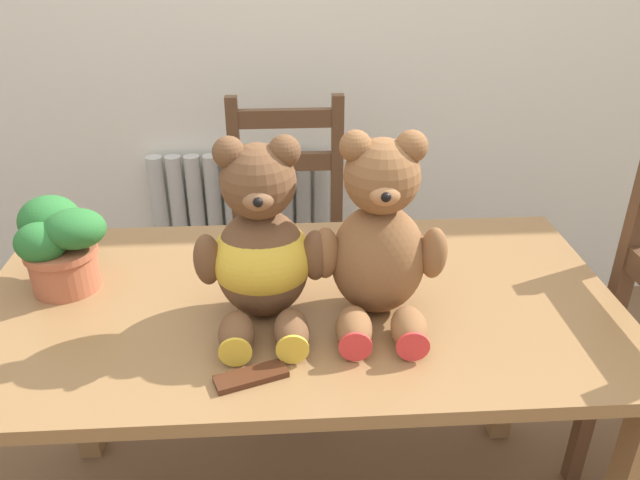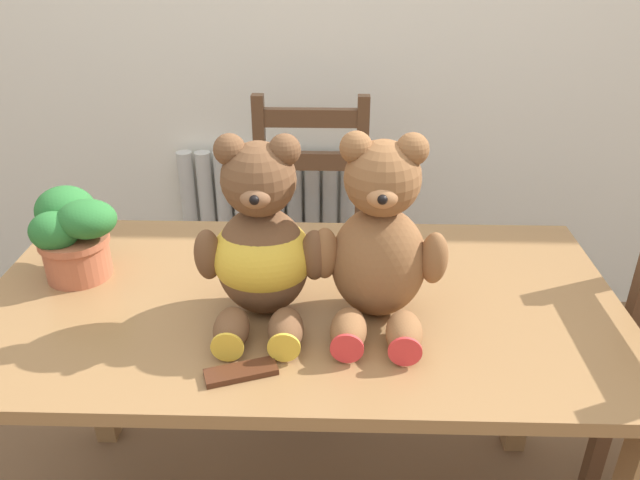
{
  "view_description": "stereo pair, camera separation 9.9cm",
  "coord_description": "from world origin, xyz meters",
  "px_view_note": "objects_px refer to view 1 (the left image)",
  "views": [
    {
      "loc": [
        -0.02,
        -0.76,
        1.47
      ],
      "look_at": [
        0.04,
        0.31,
        0.9
      ],
      "focal_mm": 35.0,
      "sensor_mm": 36.0,
      "label": 1
    },
    {
      "loc": [
        0.08,
        -0.77,
        1.47
      ],
      "look_at": [
        0.04,
        0.31,
        0.9
      ],
      "focal_mm": 35.0,
      "sensor_mm": 36.0,
      "label": 2
    }
  ],
  "objects_px": {
    "teddy_bear_left": "(261,250)",
    "potted_plant": "(59,242)",
    "wooden_chair_behind": "(289,249)",
    "chocolate_bar": "(251,376)",
    "teddy_bear_right": "(380,241)"
  },
  "relations": [
    {
      "from": "chocolate_bar",
      "to": "teddy_bear_right",
      "type": "bearing_deg",
      "value": 38.03
    },
    {
      "from": "wooden_chair_behind",
      "to": "teddy_bear_left",
      "type": "relative_size",
      "value": 2.49
    },
    {
      "from": "potted_plant",
      "to": "teddy_bear_left",
      "type": "bearing_deg",
      "value": -17.93
    },
    {
      "from": "teddy_bear_right",
      "to": "potted_plant",
      "type": "xyz_separation_m",
      "value": [
        -0.67,
        0.15,
        -0.06
      ]
    },
    {
      "from": "wooden_chair_behind",
      "to": "teddy_bear_right",
      "type": "bearing_deg",
      "value": 102.24
    },
    {
      "from": "potted_plant",
      "to": "chocolate_bar",
      "type": "distance_m",
      "value": 0.55
    },
    {
      "from": "wooden_chair_behind",
      "to": "chocolate_bar",
      "type": "height_order",
      "value": "wooden_chair_behind"
    },
    {
      "from": "wooden_chair_behind",
      "to": "teddy_bear_left",
      "type": "height_order",
      "value": "teddy_bear_left"
    },
    {
      "from": "wooden_chair_behind",
      "to": "potted_plant",
      "type": "height_order",
      "value": "wooden_chair_behind"
    },
    {
      "from": "teddy_bear_left",
      "to": "chocolate_bar",
      "type": "height_order",
      "value": "teddy_bear_left"
    },
    {
      "from": "potted_plant",
      "to": "chocolate_bar",
      "type": "bearing_deg",
      "value": -39.34
    },
    {
      "from": "teddy_bear_left",
      "to": "potted_plant",
      "type": "height_order",
      "value": "teddy_bear_left"
    },
    {
      "from": "teddy_bear_right",
      "to": "chocolate_bar",
      "type": "relative_size",
      "value": 2.97
    },
    {
      "from": "teddy_bear_left",
      "to": "teddy_bear_right",
      "type": "bearing_deg",
      "value": 177.9
    },
    {
      "from": "wooden_chair_behind",
      "to": "potted_plant",
      "type": "relative_size",
      "value": 4.67
    }
  ]
}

